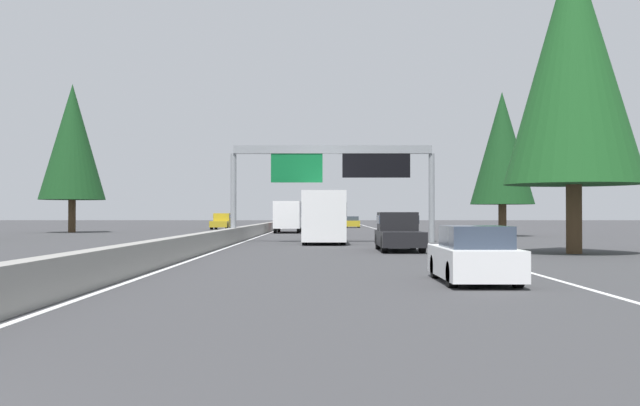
{
  "coord_description": "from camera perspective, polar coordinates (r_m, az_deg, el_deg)",
  "views": [
    {
      "loc": [
        -5.59,
        -5.31,
        1.77
      ],
      "look_at": [
        67.56,
        -4.97,
        2.8
      ],
      "focal_mm": 44.14,
      "sensor_mm": 36.0,
      "label": 1
    }
  ],
  "objects": [
    {
      "name": "ground_plane",
      "position": [
        65.83,
        -4.36,
        -2.34
      ],
      "size": [
        320.0,
        320.0,
        0.0
      ],
      "primitive_type": "plane",
      "color": "#38383A"
    },
    {
      "name": "median_barrier",
      "position": [
        85.78,
        -3.49,
        -1.69
      ],
      "size": [
        180.0,
        0.56,
        0.9
      ],
      "primitive_type": "cube",
      "color": "gray",
      "rests_on": "ground"
    },
    {
      "name": "shoulder_stripe_right",
      "position": [
        75.86,
        4.96,
        -2.13
      ],
      "size": [
        160.0,
        0.16,
        0.01
      ],
      "primitive_type": "cube",
      "color": "silver",
      "rests_on": "ground"
    },
    {
      "name": "shoulder_stripe_median",
      "position": [
        75.78,
        -3.57,
        -2.14
      ],
      "size": [
        160.0,
        0.16,
        0.01
      ],
      "primitive_type": "cube",
      "color": "silver",
      "rests_on": "ground"
    },
    {
      "name": "sign_gantry_overhead",
      "position": [
        48.83,
        1.12,
        2.75
      ],
      "size": [
        0.5,
        12.68,
        6.03
      ],
      "color": "gray",
      "rests_on": "ground"
    },
    {
      "name": "sedan_distant_a",
      "position": [
        20.66,
        11.11,
        -3.81
      ],
      "size": [
        4.4,
        1.8,
        1.47
      ],
      "color": "white",
      "rests_on": "ground"
    },
    {
      "name": "bus_near_right",
      "position": [
        49.12,
        0.28,
        -0.87
      ],
      "size": [
        11.5,
        2.55,
        3.1
      ],
      "color": "white",
      "rests_on": "ground"
    },
    {
      "name": "minivan_far_left",
      "position": [
        67.04,
        0.28,
        -1.51
      ],
      "size": [
        5.0,
        1.95,
        1.69
      ],
      "color": "silver",
      "rests_on": "ground"
    },
    {
      "name": "sedan_far_right",
      "position": [
        103.17,
        2.37,
        -1.41
      ],
      "size": [
        4.4,
        1.8,
        1.47
      ],
      "color": "#AD931E",
      "rests_on": "ground"
    },
    {
      "name": "pickup_mid_left",
      "position": [
        38.08,
        5.71,
        -2.09
      ],
      "size": [
        5.6,
        2.0,
        1.86
      ],
      "color": "black",
      "rests_on": "ground"
    },
    {
      "name": "box_truck_near_center",
      "position": [
        74.7,
        -2.32,
        -0.93
      ],
      "size": [
        8.5,
        2.4,
        2.95
      ],
      "color": "white",
      "rests_on": "ground"
    },
    {
      "name": "oncoming_near",
      "position": [
        92.43,
        -7.14,
        -1.33
      ],
      "size": [
        5.6,
        2.0,
        1.86
      ],
      "rotation": [
        0.0,
        0.0,
        3.14
      ],
      "color": "#AD931E",
      "rests_on": "ground"
    },
    {
      "name": "conifer_right_near",
      "position": [
        37.48,
        17.89,
        9.64
      ],
      "size": [
        6.18,
        6.18,
        14.04
      ],
      "color": "#4C3823",
      "rests_on": "ground"
    },
    {
      "name": "conifer_right_mid",
      "position": [
        64.77,
        13.07,
        3.89
      ],
      "size": [
        5.1,
        5.1,
        11.59
      ],
      "color": "#4C3823",
      "rests_on": "ground"
    },
    {
      "name": "conifer_left_mid",
      "position": [
        79.45,
        -17.52,
        4.24
      ],
      "size": [
        6.3,
        6.3,
        14.31
      ],
      "color": "#4C3823",
      "rests_on": "ground"
    }
  ]
}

